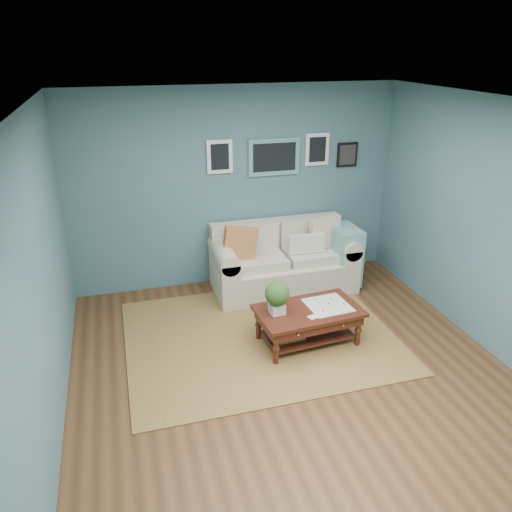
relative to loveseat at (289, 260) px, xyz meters
name	(u,v)px	position (x,y,z in m)	size (l,w,h in m)	color
room_shell	(301,256)	(-0.60, -1.97, 0.95)	(5.00, 5.02, 2.70)	brown
area_rug	(260,336)	(-0.75, -1.14, -0.41)	(3.07, 2.45, 0.01)	brown
loveseat	(289,260)	(0.00, 0.00, 0.00)	(1.97, 0.90, 1.01)	beige
coffee_table	(303,316)	(-0.32, -1.40, -0.05)	(1.21, 0.77, 0.81)	#341010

